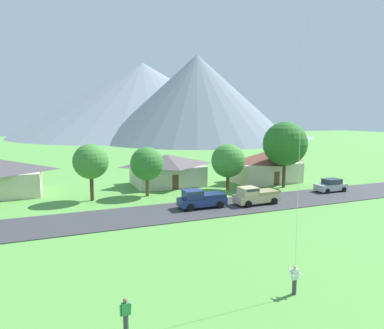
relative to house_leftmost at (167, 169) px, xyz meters
name	(u,v)px	position (x,y,z in m)	size (l,w,h in m)	color
road_strip	(145,215)	(-6.95, -14.36, -2.27)	(160.00, 7.12, 0.08)	#38383D
mountain_west_ridge	(181,118)	(48.51, 127.07, 7.41)	(136.43, 136.43, 19.44)	gray
mountain_east_ridge	(197,99)	(39.88, 83.78, 15.20)	(77.97, 77.97, 35.01)	slate
mountain_central_ridge	(143,100)	(29.88, 134.43, 16.95)	(134.32, 134.32, 38.51)	gray
house_leftmost	(167,169)	(0.00, 0.00, 0.00)	(10.39, 7.91, 4.45)	beige
house_left_center	(265,166)	(14.58, -3.40, 0.10)	(10.48, 6.55, 4.64)	beige
tree_near_left	(91,162)	(-11.24, -5.90, 2.36)	(4.13, 4.13, 6.76)	#4C3823
tree_center	(228,161)	(6.47, -6.60, 1.70)	(4.53, 4.53, 6.29)	brown
tree_right_of_center	(147,164)	(-4.57, -6.09, 1.79)	(4.12, 4.12, 6.17)	brown
tree_near_right	(285,144)	(14.59, -8.03, 3.85)	(6.12, 6.12, 9.23)	#4C3823
parked_car_silver_mid_west	(331,185)	(18.57, -12.81, -1.44)	(4.22, 2.13, 1.68)	#B7BCC1
pickup_truck_navy_west_side	(201,199)	(-0.66, -13.88, -1.25)	(5.23, 2.38, 1.99)	navy
pickup_truck_sand_east_side	(255,195)	(5.66, -14.77, -1.25)	(5.25, 2.43, 1.99)	#C6B284
watcher_person	(126,315)	(-12.43, -32.45, -1.43)	(0.56, 0.24, 1.68)	#3D3D42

